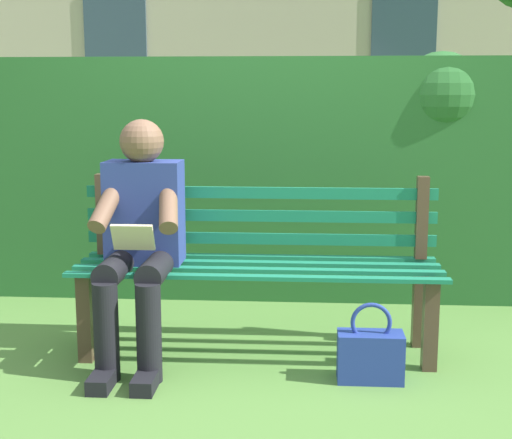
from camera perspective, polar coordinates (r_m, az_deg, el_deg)
name	(u,v)px	position (r m, az deg, el deg)	size (l,w,h in m)	color
ground	(257,353)	(3.78, 0.10, -10.53)	(60.00, 60.00, 0.00)	#517F38
park_bench	(258,262)	(3.72, 0.18, -3.41)	(1.85, 0.49, 0.90)	#4C3828
person_seated	(140,234)	(3.59, -9.20, -1.14)	(0.44, 0.73, 1.20)	navy
hedge_backdrop	(218,172)	(4.83, -3.01, 3.75)	(4.83, 0.66, 1.58)	#265B28
handbag	(370,355)	(3.44, 9.04, -10.52)	(0.30, 0.15, 0.38)	navy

